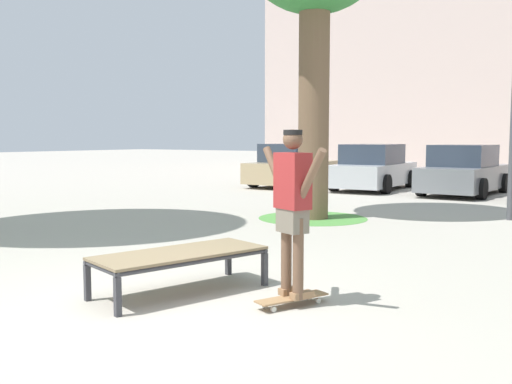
{
  "coord_description": "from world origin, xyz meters",
  "views": [
    {
      "loc": [
        3.96,
        -4.16,
        1.7
      ],
      "look_at": [
        -0.21,
        2.08,
        1.0
      ],
      "focal_mm": 40.72,
      "sensor_mm": 36.0,
      "label": 1
    }
  ],
  "objects_px": {
    "car_silver": "(373,169)",
    "car_grey": "(464,172)",
    "skate_box": "(180,256)",
    "skateboard": "(292,298)",
    "car_tan": "(293,167)",
    "skater": "(293,201)"
  },
  "relations": [
    {
      "from": "car_tan",
      "to": "car_grey",
      "type": "bearing_deg",
      "value": 1.58
    },
    {
      "from": "skater",
      "to": "skate_box",
      "type": "bearing_deg",
      "value": -168.94
    },
    {
      "from": "skate_box",
      "to": "car_silver",
      "type": "xyz_separation_m",
      "value": [
        -3.24,
        13.34,
        0.28
      ]
    },
    {
      "from": "car_tan",
      "to": "skater",
      "type": "bearing_deg",
      "value": -59.94
    },
    {
      "from": "skate_box",
      "to": "car_grey",
      "type": "relative_size",
      "value": 0.48
    },
    {
      "from": "skate_box",
      "to": "car_silver",
      "type": "relative_size",
      "value": 0.48
    },
    {
      "from": "skate_box",
      "to": "car_silver",
      "type": "distance_m",
      "value": 13.73
    },
    {
      "from": "skateboard",
      "to": "car_tan",
      "type": "bearing_deg",
      "value": 120.05
    },
    {
      "from": "skater",
      "to": "car_silver",
      "type": "distance_m",
      "value": 13.85
    },
    {
      "from": "skate_box",
      "to": "skateboard",
      "type": "relative_size",
      "value": 2.5
    },
    {
      "from": "skate_box",
      "to": "car_grey",
      "type": "xyz_separation_m",
      "value": [
        -0.32,
        13.28,
        0.28
      ]
    },
    {
      "from": "car_tan",
      "to": "car_grey",
      "type": "xyz_separation_m",
      "value": [
        5.86,
        0.16,
        0.0
      ]
    },
    {
      "from": "skate_box",
      "to": "car_silver",
      "type": "height_order",
      "value": "car_silver"
    },
    {
      "from": "car_tan",
      "to": "car_silver",
      "type": "distance_m",
      "value": 2.94
    },
    {
      "from": "skate_box",
      "to": "skateboard",
      "type": "bearing_deg",
      "value": 11.0
    },
    {
      "from": "car_tan",
      "to": "car_silver",
      "type": "bearing_deg",
      "value": 4.26
    },
    {
      "from": "car_silver",
      "to": "car_grey",
      "type": "bearing_deg",
      "value": -1.11
    },
    {
      "from": "skater",
      "to": "car_tan",
      "type": "bearing_deg",
      "value": 120.06
    },
    {
      "from": "skater",
      "to": "car_silver",
      "type": "height_order",
      "value": "skater"
    },
    {
      "from": "skater",
      "to": "car_grey",
      "type": "relative_size",
      "value": 0.4
    },
    {
      "from": "car_grey",
      "to": "car_tan",
      "type": "bearing_deg",
      "value": -178.42
    },
    {
      "from": "skate_box",
      "to": "skater",
      "type": "height_order",
      "value": "skater"
    }
  ]
}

